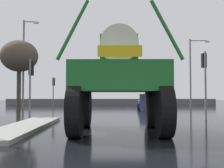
{
  "coord_description": "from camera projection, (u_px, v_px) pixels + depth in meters",
  "views": [
    {
      "loc": [
        -0.52,
        -5.48,
        1.37
      ],
      "look_at": [
        -0.32,
        7.42,
        1.9
      ],
      "focal_mm": 44.74,
      "sensor_mm": 36.0,
      "label": 1
    }
  ],
  "objects": [
    {
      "name": "traffic_signal_near_right",
      "position": [
        204.0,
        70.0,
        16.41
      ],
      "size": [
        0.24,
        0.54,
        3.96
      ],
      "color": "slate",
      "rests_on": "ground"
    },
    {
      "name": "median_island",
      "position": [
        25.0,
        127.0,
        11.5
      ],
      "size": [
        1.53,
        7.99,
        0.15
      ],
      "primitive_type": "cube",
      "color": "gray",
      "rests_on": "ground"
    },
    {
      "name": "streetlight_far_right",
      "position": [
        192.0,
        69.0,
        31.07
      ],
      "size": [
        2.26,
        0.24,
        7.67
      ],
      "color": "slate",
      "rests_on": "ground"
    },
    {
      "name": "ground_plane",
      "position": [
        114.0,
        112.0,
        23.41
      ],
      "size": [
        120.0,
        120.0,
        0.0
      ],
      "primitive_type": "plane",
      "color": "black"
    },
    {
      "name": "bare_tree_left",
      "position": [
        19.0,
        57.0,
        26.13
      ],
      "size": [
        3.47,
        3.47,
        6.55
      ],
      "color": "#473828",
      "rests_on": "ground"
    },
    {
      "name": "traffic_signal_far_right",
      "position": [
        54.0,
        85.0,
        31.37
      ],
      "size": [
        0.24,
        0.55,
        3.44
      ],
      "color": "slate",
      "rests_on": "ground"
    },
    {
      "name": "traffic_signal_near_left",
      "position": [
        31.0,
        75.0,
        16.24
      ],
      "size": [
        0.24,
        0.54,
        3.48
      ],
      "color": "slate",
      "rests_on": "ground"
    },
    {
      "name": "streetlight_far_left",
      "position": [
        24.0,
        60.0,
        27.46
      ],
      "size": [
        1.56,
        0.24,
        8.84
      ],
      "color": "slate",
      "rests_on": "ground"
    },
    {
      "name": "sedan_ahead",
      "position": [
        147.0,
        102.0,
        26.91
      ],
      "size": [
        2.12,
        4.22,
        1.52
      ],
      "rotation": [
        0.0,
        0.0,
        1.5
      ],
      "color": "navy",
      "rests_on": "ground"
    },
    {
      "name": "traffic_signal_far_left",
      "position": [
        161.0,
        87.0,
        31.55
      ],
      "size": [
        0.24,
        0.55,
        3.22
      ],
      "color": "slate",
      "rests_on": "ground"
    },
    {
      "name": "oversize_sprayer",
      "position": [
        119.0,
        79.0,
        10.65
      ],
      "size": [
        4.16,
        4.96,
        4.49
      ],
      "rotation": [
        0.0,
        0.0,
        1.55
      ],
      "color": "black",
      "rests_on": "ground"
    },
    {
      "name": "roadside_barrier",
      "position": [
        111.0,
        102.0,
        39.26
      ],
      "size": [
        29.55,
        0.24,
        0.9
      ],
      "primitive_type": "cube",
      "color": "#59595B",
      "rests_on": "ground"
    }
  ]
}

